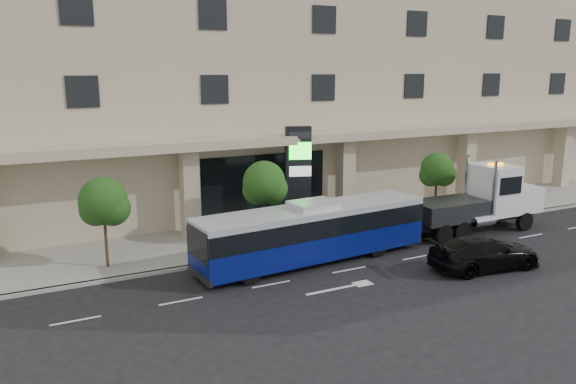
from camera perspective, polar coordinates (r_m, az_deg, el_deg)
name	(u,v)px	position (r m, az deg, el deg)	size (l,w,h in m)	color
ground	(332,260)	(27.63, 4.54, -6.92)	(120.00, 120.00, 0.00)	black
sidewalk	(287,233)	(31.77, -0.14, -4.14)	(120.00, 6.00, 0.15)	gray
curb	(312,247)	(29.24, 2.50, -5.64)	(120.00, 0.30, 0.15)	gray
convention_center	(219,56)	(40.06, -7.01, 13.53)	(60.00, 17.60, 20.00)	#C2AF91
tree_left	(104,204)	(26.77, -18.19, -1.21)	(2.27, 2.20, 4.22)	#422B19
tree_mid	(265,185)	(28.93, -2.39, 0.70)	(2.28, 2.20, 4.38)	#422B19
tree_right	(437,171)	(35.21, 14.93, 2.03)	(2.10, 2.00, 4.04)	#422B19
city_bus	(313,231)	(26.91, 2.56, -4.01)	(12.00, 3.42, 3.00)	black
tow_truck	(482,201)	(33.78, 19.08, -0.88)	(9.39, 2.52, 4.27)	#2D3033
black_sedan	(484,253)	(27.74, 19.33, -5.82)	(2.19, 5.40, 1.57)	black
signage_pylon	(298,176)	(32.08, 1.03, 1.59)	(1.53, 0.95, 5.82)	black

